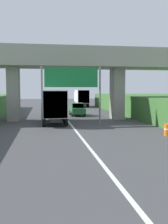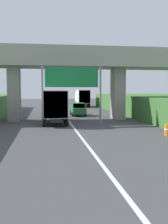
# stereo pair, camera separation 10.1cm
# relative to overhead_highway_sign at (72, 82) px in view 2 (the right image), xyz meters

# --- Properties ---
(lane_centre_stripe) EXTENTS (0.20, 86.11, 0.01)m
(lane_centre_stripe) POSITION_rel_overhead_highway_sign_xyz_m (0.00, -0.83, -4.28)
(lane_centre_stripe) COLOR white
(lane_centre_stripe) RESTS_ON ground
(overpass_bridge) EXTENTS (40.00, 4.80, 8.25)m
(overpass_bridge) POSITION_rel_overhead_highway_sign_xyz_m (0.00, 4.93, 1.99)
(overpass_bridge) COLOR #9E998E
(overpass_bridge) RESTS_ON ground
(overhead_highway_sign) EXTENTS (5.88, 0.18, 5.75)m
(overhead_highway_sign) POSITION_rel_overhead_highway_sign_xyz_m (0.00, 0.00, 0.00)
(overhead_highway_sign) COLOR slate
(overhead_highway_sign) RESTS_ON ground
(truck_white) EXTENTS (2.44, 7.30, 3.44)m
(truck_white) POSITION_rel_overhead_highway_sign_xyz_m (5.00, 27.92, -2.35)
(truck_white) COLOR black
(truck_white) RESTS_ON ground
(truck_silver) EXTENTS (2.44, 7.30, 3.44)m
(truck_silver) POSITION_rel_overhead_highway_sign_xyz_m (-1.64, 1.80, -2.35)
(truck_silver) COLOR black
(truck_silver) RESTS_ON ground
(car_green) EXTENTS (1.86, 4.10, 1.72)m
(car_green) POSITION_rel_overhead_highway_sign_xyz_m (1.81, 9.69, -3.43)
(car_green) COLOR #236B38
(car_green) RESTS_ON ground
(construction_barrel_2) EXTENTS (0.57, 0.57, 0.90)m
(construction_barrel_2) POSITION_rel_overhead_highway_sign_xyz_m (6.64, -6.97, -3.83)
(construction_barrel_2) COLOR orange
(construction_barrel_2) RESTS_ON ground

